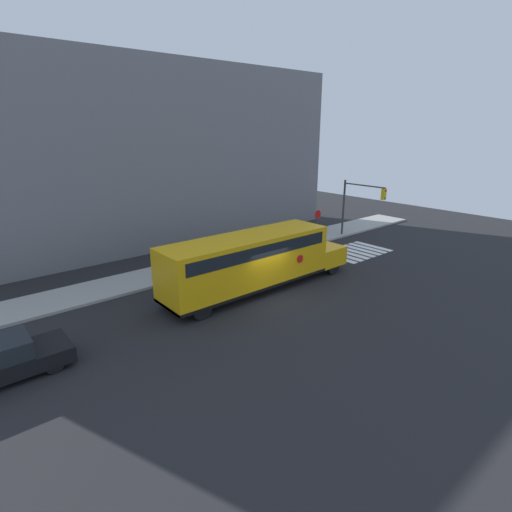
{
  "coord_description": "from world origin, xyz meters",
  "views": [
    {
      "loc": [
        -12.89,
        -14.2,
        8.39
      ],
      "look_at": [
        0.56,
        1.72,
        1.71
      ],
      "focal_mm": 28.0,
      "sensor_mm": 36.0,
      "label": 1
    }
  ],
  "objects": [
    {
      "name": "traffic_light",
      "position": [
        12.88,
        4.08,
        3.07
      ],
      "size": [
        0.28,
        3.75,
        4.54
      ],
      "color": "#38383A",
      "rests_on": "ground"
    },
    {
      "name": "stop_sign",
      "position": [
        10.05,
        5.65,
        1.61
      ],
      "size": [
        0.66,
        0.1,
        2.46
      ],
      "color": "#38383A",
      "rests_on": "ground"
    },
    {
      "name": "sidewalk_strip",
      "position": [
        0.0,
        6.5,
        0.07
      ],
      "size": [
        44.0,
        3.0,
        0.15
      ],
      "color": "#9E9E99",
      "rests_on": "ground"
    },
    {
      "name": "school_bus",
      "position": [
        -0.07,
        1.22,
        1.79
      ],
      "size": [
        11.62,
        2.57,
        3.12
      ],
      "color": "#EAA80F",
      "rests_on": "ground"
    },
    {
      "name": "ground_plane",
      "position": [
        0.0,
        0.0,
        0.0
      ],
      "size": [
        60.0,
        60.0,
        0.0
      ],
      "primitive_type": "plane",
      "color": "black"
    },
    {
      "name": "building_backdrop",
      "position": [
        0.0,
        13.0,
        6.49
      ],
      "size": [
        32.0,
        4.0,
        12.97
      ],
      "color": "slate",
      "rests_on": "ground"
    },
    {
      "name": "crosswalk_stripes",
      "position": [
        10.12,
        2.0,
        0.0
      ],
      "size": [
        4.7,
        3.2,
        0.01
      ],
      "color": "white",
      "rests_on": "ground"
    }
  ]
}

